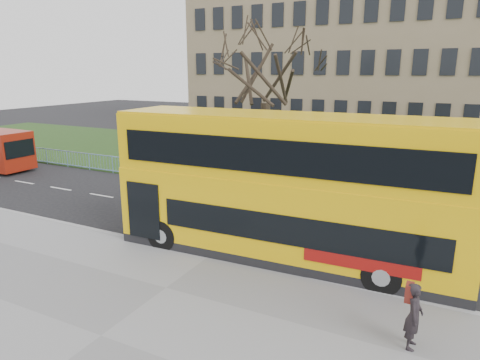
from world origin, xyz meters
name	(u,v)px	position (x,y,z in m)	size (l,w,h in m)	color
ground	(231,243)	(0.00, 0.00, 0.00)	(120.00, 120.00, 0.00)	black
pavement	(101,338)	(0.00, -6.75, 0.06)	(80.00, 10.50, 0.12)	slate
kerb	(210,256)	(0.00, -1.55, 0.07)	(80.00, 0.20, 0.14)	gray
grass_verge	(331,167)	(0.00, 14.30, 0.04)	(80.00, 15.40, 0.08)	#233915
guard_railing	(292,187)	(0.00, 6.60, 0.55)	(40.00, 0.12, 1.10)	#77A2D4
bare_tree	(266,88)	(-3.00, 10.00, 5.32)	(7.33, 7.33, 10.47)	black
civic_building	(340,64)	(-5.00, 35.00, 7.00)	(30.00, 15.00, 14.00)	#837053
yellow_bus	(285,185)	(2.24, -0.31, 2.63)	(11.79, 3.23, 4.90)	yellow
pedestrian	(414,316)	(6.74, -3.83, 0.92)	(0.58, 0.38, 1.60)	black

